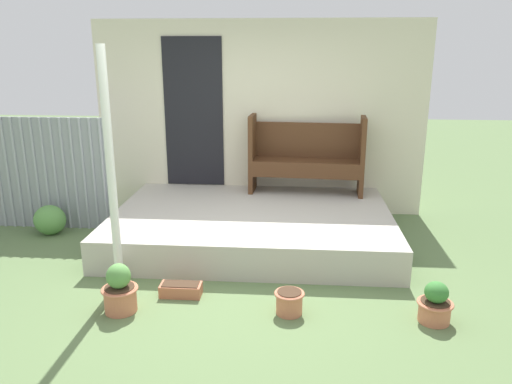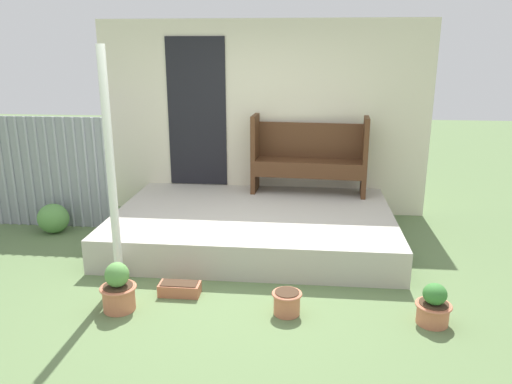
# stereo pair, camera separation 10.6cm
# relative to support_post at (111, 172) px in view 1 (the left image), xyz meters

# --- Properties ---
(ground_plane) EXTENTS (24.00, 24.00, 0.00)m
(ground_plane) POSITION_rel_support_post_xyz_m (1.13, 0.12, -1.14)
(ground_plane) COLOR #5B7547
(porch_slab) EXTENTS (3.26, 2.25, 0.37)m
(porch_slab) POSITION_rel_support_post_xyz_m (1.20, 1.25, -0.95)
(porch_slab) COLOR #B7B2A5
(porch_slab) RESTS_ON ground_plane
(house_wall) EXTENTS (4.46, 0.08, 2.60)m
(house_wall) POSITION_rel_support_post_xyz_m (1.17, 2.41, 0.17)
(house_wall) COLOR beige
(house_wall) RESTS_ON ground_plane
(fence_corrugated) EXTENTS (2.73, 0.05, 1.42)m
(fence_corrugated) POSITION_rel_support_post_xyz_m (-1.98, 1.51, -0.42)
(fence_corrugated) COLOR gray
(fence_corrugated) RESTS_ON ground_plane
(support_post) EXTENTS (0.08, 0.08, 2.27)m
(support_post) POSITION_rel_support_post_xyz_m (0.00, 0.00, 0.00)
(support_post) COLOR white
(support_post) RESTS_ON ground_plane
(bench) EXTENTS (1.52, 0.49, 1.02)m
(bench) POSITION_rel_support_post_xyz_m (1.84, 2.12, -0.24)
(bench) COLOR #4C2D19
(bench) RESTS_ON porch_slab
(flower_pot_left) EXTENTS (0.32, 0.32, 0.45)m
(flower_pot_left) POSITION_rel_support_post_xyz_m (0.19, -0.52, -0.94)
(flower_pot_left) COLOR #C67251
(flower_pot_left) RESTS_ON ground_plane
(flower_pot_middle) EXTENTS (0.27, 0.27, 0.21)m
(flower_pot_middle) POSITION_rel_support_post_xyz_m (1.67, -0.44, -1.02)
(flower_pot_middle) COLOR #C67251
(flower_pot_middle) RESTS_ON ground_plane
(flower_pot_right) EXTENTS (0.30, 0.30, 0.36)m
(flower_pot_right) POSITION_rel_support_post_xyz_m (2.90, -0.48, -0.98)
(flower_pot_right) COLOR #C67251
(flower_pot_right) RESTS_ON ground_plane
(planter_box_rect) EXTENTS (0.38, 0.18, 0.12)m
(planter_box_rect) POSITION_rel_support_post_xyz_m (0.65, -0.19, -1.08)
(planter_box_rect) COLOR #B76647
(planter_box_rect) RESTS_ON ground_plane
(shrub_by_fence) EXTENTS (0.39, 0.35, 0.37)m
(shrub_by_fence) POSITION_rel_support_post_xyz_m (-1.32, 1.26, -0.95)
(shrub_by_fence) COLOR #599347
(shrub_by_fence) RESTS_ON ground_plane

